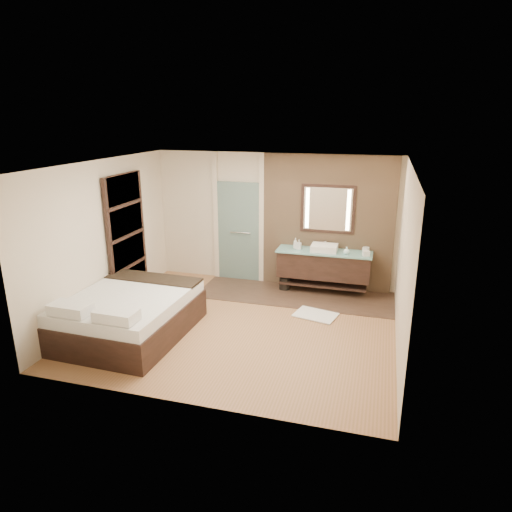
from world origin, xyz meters
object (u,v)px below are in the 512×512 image
(vanity, at_px, (324,265))
(bed, at_px, (129,314))
(mirror_unit, at_px, (328,209))
(waste_bin, at_px, (285,283))

(vanity, relative_size, bed, 0.83)
(mirror_unit, bearing_deg, vanity, -90.00)
(bed, xyz_separation_m, waste_bin, (1.98, 2.62, -0.21))
(bed, height_order, waste_bin, bed)
(mirror_unit, relative_size, waste_bin, 3.89)
(vanity, height_order, bed, vanity)
(mirror_unit, xyz_separation_m, bed, (-2.75, -2.93, -1.30))
(vanity, relative_size, waste_bin, 6.78)
(bed, distance_m, waste_bin, 3.29)
(vanity, height_order, waste_bin, vanity)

